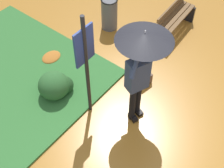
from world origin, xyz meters
TOP-DOWN VIEW (x-y plane):
  - ground_plane at (0.00, 0.00)m, footprint 18.00×18.00m
  - person_with_umbrella at (0.09, 0.13)m, footprint 0.96×0.96m
  - info_sign_post at (-0.43, 0.90)m, footprint 0.44×0.07m
  - handbag at (0.81, 0.39)m, footprint 0.32×0.19m
  - park_bench at (2.70, 0.84)m, footprint 1.40×0.44m
  - trash_bin at (1.86, 2.21)m, footprint 0.42×0.42m
  - shrub_cluster at (-0.56, 1.69)m, footprint 0.70×0.64m
  - leaf_pile_near_person at (0.11, 2.54)m, footprint 0.47×0.38m

SIDE VIEW (x-z plane):
  - ground_plane at x=0.00m, z-range 0.00..0.00m
  - leaf_pile_near_person at x=0.11m, z-range 0.00..0.10m
  - handbag at x=0.81m, z-range -0.06..0.31m
  - shrub_cluster at x=-0.56m, z-range -0.02..0.56m
  - park_bench at x=2.70m, z-range 0.03..0.78m
  - trash_bin at x=1.86m, z-range 0.00..0.84m
  - info_sign_post at x=-0.43m, z-range 0.29..2.59m
  - person_with_umbrella at x=0.09m, z-range 0.53..2.57m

